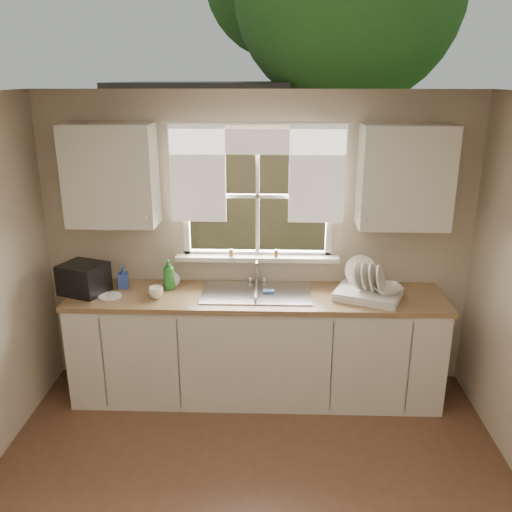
{
  "coord_description": "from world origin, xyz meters",
  "views": [
    {
      "loc": [
        0.13,
        -2.38,
        2.59
      ],
      "look_at": [
        0.0,
        1.65,
        1.25
      ],
      "focal_mm": 38.0,
      "sensor_mm": 36.0,
      "label": 1
    }
  ],
  "objects_px": {
    "cup": "(156,292)",
    "black_appliance": "(84,278)",
    "dish_rack": "(368,290)",
    "soap_bottle_a": "(169,274)"
  },
  "relations": [
    {
      "from": "dish_rack",
      "to": "cup",
      "type": "relative_size",
      "value": 5.13
    },
    {
      "from": "cup",
      "to": "black_appliance",
      "type": "height_order",
      "value": "black_appliance"
    },
    {
      "from": "cup",
      "to": "dish_rack",
      "type": "bearing_deg",
      "value": 26.32
    },
    {
      "from": "dish_rack",
      "to": "soap_bottle_a",
      "type": "height_order",
      "value": "dish_rack"
    },
    {
      "from": "dish_rack",
      "to": "soap_bottle_a",
      "type": "bearing_deg",
      "value": 175.12
    },
    {
      "from": "dish_rack",
      "to": "cup",
      "type": "xyz_separation_m",
      "value": [
        -1.69,
        -0.06,
        -0.02
      ]
    },
    {
      "from": "black_appliance",
      "to": "cup",
      "type": "bearing_deg",
      "value": 12.73
    },
    {
      "from": "cup",
      "to": "black_appliance",
      "type": "distance_m",
      "value": 0.61
    },
    {
      "from": "soap_bottle_a",
      "to": "cup",
      "type": "distance_m",
      "value": 0.22
    },
    {
      "from": "soap_bottle_a",
      "to": "black_appliance",
      "type": "distance_m",
      "value": 0.68
    }
  ]
}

